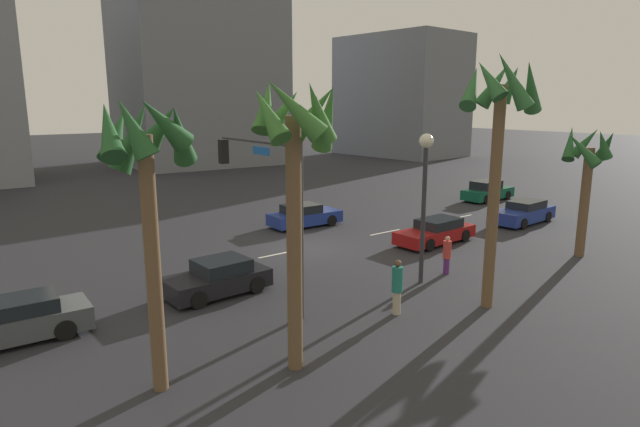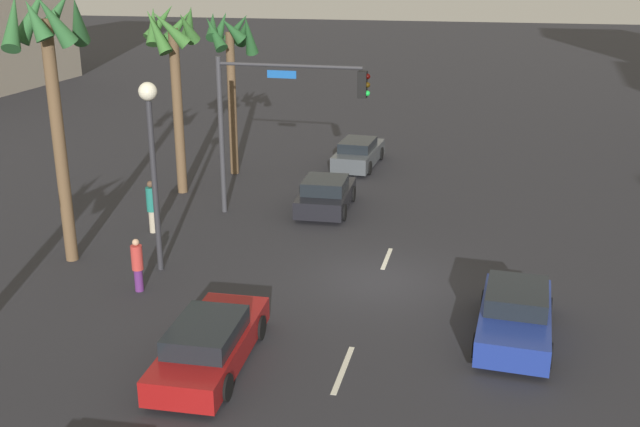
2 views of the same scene
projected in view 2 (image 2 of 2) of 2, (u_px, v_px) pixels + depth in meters
name	position (u px, v px, depth m)	size (l,w,h in m)	color
ground_plane	(378.00, 280.00, 22.94)	(220.00, 220.00, 0.00)	#28282D
lane_stripe_2	(343.00, 370.00, 17.86)	(2.27, 0.14, 0.01)	silver
lane_stripe_3	(387.00, 259.00, 24.59)	(1.89, 0.14, 0.01)	silver
car_0	(326.00, 195.00, 29.30)	(4.01, 2.10, 1.33)	black
car_1	(210.00, 344.00, 17.89)	(4.76, 1.98, 1.26)	maroon
car_2	(515.00, 315.00, 19.28)	(4.36, 2.06, 1.31)	navy
car_5	(359.00, 153.00, 35.65)	(4.63, 1.94, 1.34)	#474C51
traffic_signal	(271.00, 110.00, 27.47)	(0.39, 5.83, 6.04)	#38383D
streetlamp	(151.00, 141.00, 22.41)	(0.56, 0.56, 5.98)	#2D2D33
pedestrian_0	(152.00, 205.00, 26.71)	(0.39, 0.39, 1.94)	#B2A58C
pedestrian_1	(137.00, 264.00, 21.92)	(0.48, 0.48, 1.65)	#59266B
palm_tree_0	(49.00, 55.00, 22.45)	(2.52, 2.89, 8.80)	brown
palm_tree_2	(231.00, 47.00, 32.80)	(2.46, 2.43, 7.43)	brown
palm_tree_3	(172.00, 48.00, 29.80)	(2.64, 2.52, 7.87)	brown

